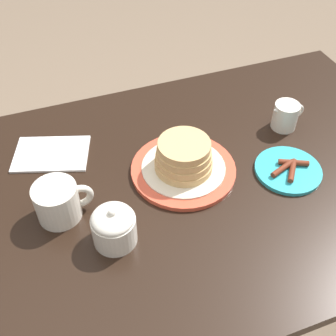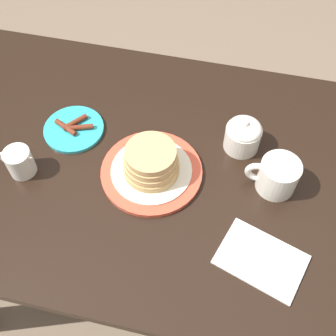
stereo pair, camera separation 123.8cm
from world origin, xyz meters
TOP-DOWN VIEW (x-y plane):
  - ground_plane at (0.00, 0.00)m, footprint 8.00×8.00m
  - dining_table at (0.00, 0.00)m, footprint 1.25×0.81m
  - pancake_plate at (-0.02, 0.03)m, footprint 0.25×0.25m
  - side_plate_bacon at (0.22, -0.06)m, footprint 0.16×0.16m
  - coffee_mug at (-0.32, -0.00)m, footprint 0.13×0.10m
  - creamer_pitcher at (0.29, 0.10)m, footprint 0.10×0.07m
  - sugar_bowl at (-0.23, -0.10)m, footprint 0.09×0.09m
  - napkin at (-0.31, 0.20)m, footprint 0.21×0.18m

SIDE VIEW (x-z plane):
  - ground_plane at x=0.00m, z-range 0.00..0.00m
  - dining_table at x=0.00m, z-range 0.24..0.97m
  - napkin at x=-0.31m, z-range 0.73..0.74m
  - side_plate_bacon at x=0.22m, z-range 0.73..0.75m
  - pancake_plate at x=-0.02m, z-range 0.72..0.81m
  - creamer_pitcher at x=0.29m, z-range 0.73..0.81m
  - coffee_mug at x=-0.32m, z-range 0.73..0.82m
  - sugar_bowl at x=-0.23m, z-range 0.73..0.83m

